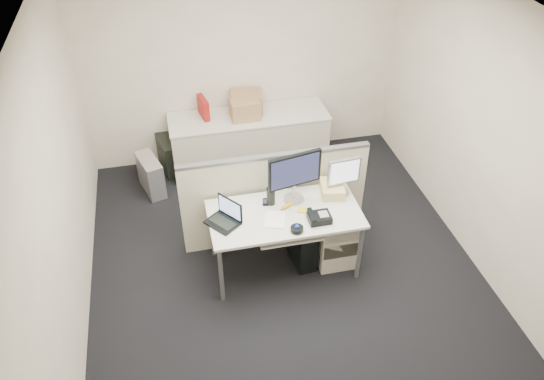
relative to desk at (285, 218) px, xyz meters
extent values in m
cube|color=black|center=(0.00, 0.00, -0.67)|extent=(4.00, 4.50, 0.01)
cube|color=white|center=(0.00, 0.00, 2.04)|extent=(4.00, 4.50, 0.01)
cube|color=beige|center=(0.00, 2.25, 0.69)|extent=(4.00, 0.02, 2.70)
cube|color=beige|center=(0.00, -2.25, 0.69)|extent=(4.00, 0.02, 2.70)
cube|color=beige|center=(-2.00, 0.00, 0.69)|extent=(0.02, 4.50, 2.70)
cube|color=beige|center=(2.00, 0.00, 0.69)|extent=(0.02, 4.50, 2.70)
cube|color=silver|center=(0.00, 0.00, 0.05)|extent=(1.50, 0.75, 0.03)
cylinder|color=slate|center=(-0.70, -0.33, -0.31)|extent=(0.04, 0.04, 0.70)
cylinder|color=slate|center=(-0.70, 0.33, -0.31)|extent=(0.04, 0.04, 0.70)
cylinder|color=slate|center=(0.70, -0.33, -0.31)|extent=(0.04, 0.04, 0.70)
cylinder|color=slate|center=(0.70, 0.33, -0.31)|extent=(0.04, 0.04, 0.70)
cube|color=silver|center=(0.00, -0.18, -0.04)|extent=(0.62, 0.32, 0.02)
cube|color=#BEB5A3|center=(0.55, 0.05, -0.34)|extent=(0.40, 0.55, 0.65)
cube|color=beige|center=(0.00, 0.45, -0.11)|extent=(2.00, 0.06, 1.10)
cube|color=#BEB5A3|center=(0.00, 1.93, -0.30)|extent=(2.00, 0.60, 0.72)
cube|color=black|center=(0.14, 0.18, 0.34)|extent=(0.58, 0.32, 0.55)
cube|color=#B7B7BC|center=(0.65, 0.18, 0.27)|extent=(0.35, 0.19, 0.41)
cube|color=black|center=(-0.62, -0.02, 0.18)|extent=(0.37, 0.38, 0.23)
cylinder|color=black|center=(0.05, -0.28, 0.09)|extent=(0.16, 0.16, 0.05)
cube|color=black|center=(0.30, -0.18, 0.10)|extent=(0.22, 0.18, 0.07)
cube|color=white|center=(-0.12, -0.08, 0.07)|extent=(0.26, 0.29, 0.01)
cube|color=gold|center=(0.18, 0.00, 0.07)|extent=(0.12, 0.12, 0.01)
cylinder|color=black|center=(-0.10, 0.18, 0.16)|extent=(0.09, 0.09, 0.18)
ellipsoid|color=gold|center=(0.05, 0.08, 0.09)|extent=(0.18, 0.13, 0.04)
cube|color=black|center=(-0.15, 0.20, 0.07)|extent=(0.08, 0.12, 0.01)
cube|color=#F7EA95|center=(0.55, 0.20, 0.12)|extent=(0.28, 0.33, 0.11)
cube|color=black|center=(-0.05, -0.14, -0.02)|extent=(0.41, 0.17, 0.02)
cube|color=black|center=(0.20, 0.07, -0.44)|extent=(0.25, 0.51, 0.46)
cube|color=black|center=(-1.05, 2.03, -0.44)|extent=(0.30, 0.52, 0.46)
cube|color=#B7B7BC|center=(-1.30, 1.63, -0.43)|extent=(0.33, 0.53, 0.46)
cube|color=#A87651|center=(-0.05, 1.88, 0.19)|extent=(0.36, 0.27, 0.27)
cube|color=#A87651|center=(0.00, 2.05, 0.20)|extent=(0.42, 0.35, 0.28)
cube|color=maroon|center=(-0.55, 2.03, 0.19)|extent=(0.12, 0.31, 0.28)
camera|label=1|loc=(-0.99, -3.84, 3.45)|focal=35.00mm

